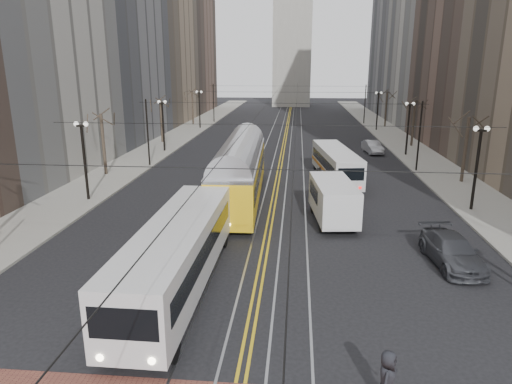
% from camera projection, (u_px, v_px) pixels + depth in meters
% --- Properties ---
extents(ground, '(260.00, 260.00, 0.00)m').
position_uv_depth(ground, '(244.00, 364.00, 15.41)').
color(ground, black).
rests_on(ground, ground).
extents(sidewalk_left, '(5.00, 140.00, 0.15)m').
position_uv_depth(sidewalk_left, '(170.00, 141.00, 59.85)').
color(sidewalk_left, gray).
rests_on(sidewalk_left, ground).
extents(sidewalk_right, '(5.00, 140.00, 0.15)m').
position_uv_depth(sidewalk_right, '(404.00, 145.00, 57.26)').
color(sidewalk_right, gray).
rests_on(sidewalk_right, ground).
extents(streetcar_rails, '(4.80, 130.00, 0.02)m').
position_uv_depth(streetcar_rails, '(284.00, 143.00, 58.57)').
color(streetcar_rails, gray).
rests_on(streetcar_rails, ground).
extents(centre_lines, '(0.42, 130.00, 0.01)m').
position_uv_depth(centre_lines, '(284.00, 143.00, 58.57)').
color(centre_lines, gold).
rests_on(centre_lines, ground).
extents(building_left_mid, '(16.00, 20.00, 34.00)m').
position_uv_depth(building_left_mid, '(83.00, 5.00, 57.16)').
color(building_left_mid, slate).
rests_on(building_left_mid, ground).
extents(building_left_far, '(16.00, 20.00, 40.00)m').
position_uv_depth(building_left_far, '(169.00, 14.00, 94.72)').
color(building_left_far, brown).
rests_on(building_left_far, ground).
extents(building_right_mid, '(16.00, 20.00, 34.00)m').
position_uv_depth(building_right_mid, '(507.00, 0.00, 52.76)').
color(building_right_mid, brown).
rests_on(building_right_mid, ground).
extents(building_right_far, '(16.00, 20.00, 40.00)m').
position_uv_depth(building_right_far, '(421.00, 11.00, 90.33)').
color(building_right_far, slate).
rests_on(building_right_far, ground).
extents(lamp_posts, '(27.60, 57.20, 5.60)m').
position_uv_depth(lamp_posts, '(279.00, 143.00, 42.23)').
color(lamp_posts, black).
rests_on(lamp_posts, ground).
extents(street_trees, '(31.68, 53.28, 5.60)m').
position_uv_depth(street_trees, '(282.00, 133.00, 48.47)').
color(street_trees, '#382D23').
rests_on(street_trees, ground).
extents(trolley_wires, '(25.96, 120.00, 6.60)m').
position_uv_depth(trolley_wires, '(282.00, 124.00, 47.81)').
color(trolley_wires, black).
rests_on(trolley_wires, ground).
extents(transit_bus, '(2.77, 12.64, 3.15)m').
position_uv_depth(transit_bus, '(178.00, 257.00, 20.10)').
color(transit_bus, silver).
rests_on(transit_bus, ground).
extents(streetcar, '(3.45, 15.83, 3.71)m').
position_uv_depth(streetcar, '(240.00, 176.00, 33.51)').
color(streetcar, yellow).
rests_on(streetcar, ground).
extents(rear_bus, '(3.71, 10.86, 2.78)m').
position_uv_depth(rear_bus, '(336.00, 165.00, 39.29)').
color(rear_bus, silver).
rests_on(rear_bus, ground).
extents(cargo_van, '(2.94, 6.19, 2.64)m').
position_uv_depth(cargo_van, '(333.00, 202.00, 29.02)').
color(cargo_van, silver).
rests_on(cargo_van, ground).
extents(sedan_grey, '(1.65, 4.07, 1.38)m').
position_uv_depth(sedan_grey, '(327.00, 171.00, 40.38)').
color(sedan_grey, '#3B3C42').
rests_on(sedan_grey, ground).
extents(sedan_silver, '(2.10, 4.45, 1.41)m').
position_uv_depth(sedan_silver, '(372.00, 147.00, 52.07)').
color(sedan_silver, '#ACAEB4').
rests_on(sedan_silver, ground).
extents(sedan_parked, '(2.51, 5.23, 1.47)m').
position_uv_depth(sedan_parked, '(452.00, 251.00, 22.91)').
color(sedan_parked, '#3E4045').
rests_on(sedan_parked, ground).
extents(pedestrian_a, '(0.81, 1.00, 1.77)m').
position_uv_depth(pedestrian_a, '(387.00, 378.00, 13.35)').
color(pedestrian_a, black).
rests_on(pedestrian_a, crosswalk_band).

